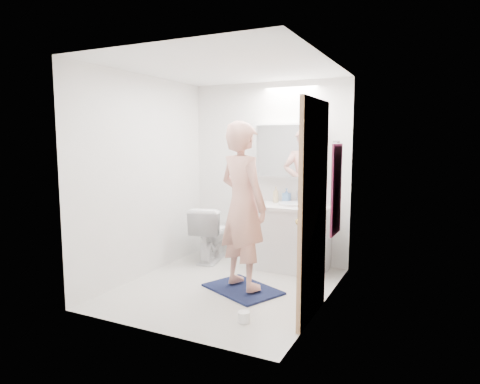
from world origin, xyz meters
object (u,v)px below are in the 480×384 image
Objects in this scene: medicine_cabinet at (288,151)px; soap_bottle_a at (276,195)px; vanity_cabinet at (291,239)px; toilet_paper_roll at (244,317)px; person at (243,206)px; soap_bottle_b at (287,196)px; toilet at (211,233)px; toothbrush_cup at (308,201)px.

medicine_cabinet is 4.21× the size of soap_bottle_a.
vanity_cabinet is 1.74m from toilet_paper_roll.
person is 1.16m from soap_bottle_b.
person reaches higher than soap_bottle_b.
toilet is at bearing -174.11° from vanity_cabinet.
person reaches higher than vanity_cabinet.
soap_bottle_b is at bearing 127.30° from vanity_cabinet.
toilet is 2.05m from toilet_paper_roll.
soap_bottle_b is at bearing 176.21° from toothbrush_cup.
toilet_paper_roll is at bearing -81.70° from soap_bottle_b.
toilet is 1.40m from toothbrush_cup.
toothbrush_cup is (0.30, -0.05, -0.64)m from medicine_cabinet.
medicine_cabinet reaches higher than soap_bottle_b.
soap_bottle_a is (-0.05, 1.13, -0.02)m from person.
person is at bearing -108.81° from toothbrush_cup.
toilet_paper_roll is (0.27, -1.92, -1.45)m from medicine_cabinet.
toothbrush_cup is at bearing 89.18° from toilet_paper_roll.
medicine_cabinet is 2.42m from toilet_paper_roll.
soap_bottle_a is at bearing -167.75° from soap_bottle_b.
soap_bottle_a is 2.09m from toilet_paper_roll.
person is 1.20m from toothbrush_cup.
toothbrush_cup is (0.44, 0.01, -0.06)m from soap_bottle_a.
vanity_cabinet reaches higher than toilet.
medicine_cabinet reaches higher than vanity_cabinet.
toilet_paper_roll is (0.14, -1.71, -0.34)m from vanity_cabinet.
toilet is 1.36m from person.
toothbrush_cup is (0.30, -0.02, -0.05)m from soap_bottle_b.
soap_bottle_a is at bearing -62.57° from person.
toothbrush_cup is (0.16, 0.16, 0.47)m from vanity_cabinet.
toothbrush_cup is at bearing 44.21° from vanity_cabinet.
vanity_cabinet is at bearing -78.11° from person.
vanity_cabinet is 1.20× the size of toilet.
medicine_cabinet is 0.49× the size of person.
vanity_cabinet is at bearing -58.09° from medicine_cabinet.
toothbrush_cup is at bearing 1.30° from soap_bottle_a.
vanity_cabinet is 0.62m from soap_bottle_a.
toothbrush_cup is at bearing -3.79° from soap_bottle_b.
soap_bottle_a is (0.84, 0.27, 0.55)m from toilet.
vanity_cabinet is 0.57m from soap_bottle_b.
medicine_cabinet is at bearing -173.39° from toilet.
toilet_paper_roll is (0.36, -0.73, -0.89)m from person.
soap_bottle_b is 0.31m from toothbrush_cup.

